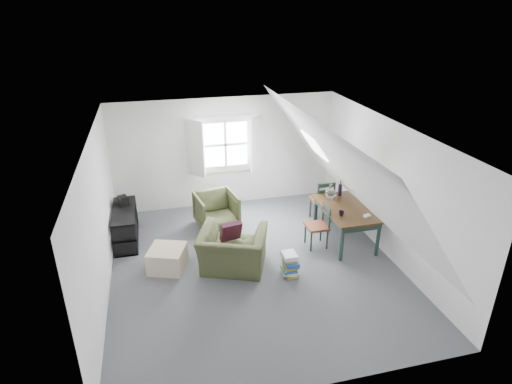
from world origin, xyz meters
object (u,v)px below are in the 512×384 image
object	(u,v)px
armchair_near	(233,268)
dining_chair_far	(322,200)
media_shelf	(126,227)
dining_chair_near	(318,225)
dining_table	(346,212)
armchair_far	(217,226)
ottoman	(167,258)
magazine_stack	(290,264)

from	to	relation	value
armchair_near	dining_chair_far	size ratio (longest dim) A/B	1.20
media_shelf	dining_chair_near	bearing A→B (deg)	-20.05
dining_table	dining_chair_far	distance (m)	0.93
armchair_far	ottoman	distance (m)	1.74
dining_table	dining_chair_near	bearing A→B (deg)	-173.33
ottoman	media_shelf	bearing A→B (deg)	122.19
dining_chair_far	magazine_stack	xyz separation A→B (m)	(-1.30, -1.76, -0.29)
ottoman	armchair_far	bearing A→B (deg)	50.22
armchair_near	media_shelf	world-z (taller)	media_shelf
magazine_stack	ottoman	bearing A→B (deg)	160.83
dining_table	dining_chair_far	size ratio (longest dim) A/B	1.55
dining_table	dining_chair_near	distance (m)	0.62
dining_table	dining_chair_far	xyz separation A→B (m)	(-0.11, 0.91, -0.14)
ottoman	dining_table	size ratio (longest dim) A/B	0.41
dining_chair_near	media_shelf	xyz separation A→B (m)	(-3.61, 1.09, -0.15)
ottoman	magazine_stack	size ratio (longest dim) A/B	1.46
armchair_far	dining_chair_far	bearing A→B (deg)	-16.97
dining_chair_far	ottoman	bearing A→B (deg)	-3.79
armchair_near	dining_table	world-z (taller)	dining_table
armchair_far	dining_table	world-z (taller)	dining_table
dining_chair_far	media_shelf	world-z (taller)	dining_chair_far
dining_chair_near	dining_table	bearing A→B (deg)	77.58
dining_table	media_shelf	world-z (taller)	dining_table
dining_chair_near	media_shelf	world-z (taller)	dining_chair_near
armchair_near	dining_chair_near	xyz separation A→B (m)	(1.74, 0.35, 0.45)
ottoman	media_shelf	xyz separation A→B (m)	(-0.73, 1.17, 0.10)
magazine_stack	armchair_far	bearing A→B (deg)	114.95
ottoman	dining_chair_near	size ratio (longest dim) A/B	0.70
ottoman	dining_chair_near	world-z (taller)	dining_chair_near
dining_chair_far	media_shelf	distance (m)	4.09
armchair_near	dining_chair_far	xyz separation A→B (m)	(2.22, 1.32, 0.49)
dining_table	armchair_near	bearing A→B (deg)	-168.99
dining_chair_far	dining_chair_near	world-z (taller)	dining_chair_far
dining_chair_near	magazine_stack	distance (m)	1.17
dining_chair_far	magazine_stack	size ratio (longest dim) A/B	2.29
dining_chair_far	media_shelf	bearing A→B (deg)	-22.83
dining_chair_near	magazine_stack	world-z (taller)	dining_chair_near
media_shelf	ottoman	bearing A→B (deg)	-61.09
ottoman	magazine_stack	world-z (taller)	magazine_stack
media_shelf	dining_table	bearing A→B (deg)	-17.09
dining_table	media_shelf	size ratio (longest dim) A/B	1.13
ottoman	dining_chair_far	bearing A→B (deg)	17.34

